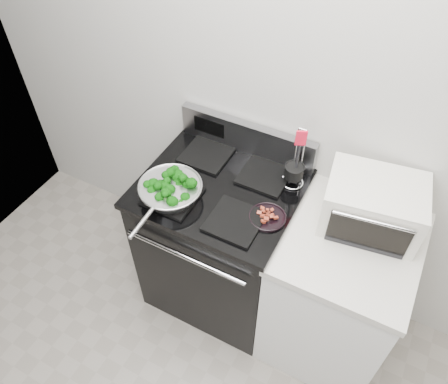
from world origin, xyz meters
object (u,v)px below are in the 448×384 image
Objects in this scene: skillet at (170,190)px; utensil_holder at (294,174)px; bacon_plate at (267,216)px; gas_range at (221,241)px; toaster_oven at (373,205)px.

skillet is 0.61m from utensil_holder.
bacon_plate is (0.47, 0.10, -0.03)m from skillet.
skillet is at bearing -134.61° from gas_range.
skillet is (-0.18, -0.18, 0.51)m from gas_range.
gas_range is 0.91m from toaster_oven.
skillet is 2.81× the size of bacon_plate.
gas_range is at bearing -177.77° from toaster_oven.
gas_range is 3.28× the size of utensil_holder.
toaster_oven is (0.42, 0.22, 0.08)m from bacon_plate.
gas_range reaches higher than skillet.
skillet is at bearing -168.99° from toaster_oven.
gas_range is 6.41× the size of bacon_plate.
utensil_holder reaches higher than toaster_oven.
utensil_holder reaches higher than skillet.
toaster_oven is (0.89, 0.31, 0.04)m from skillet.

